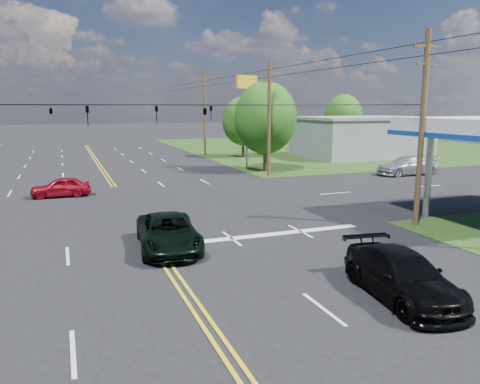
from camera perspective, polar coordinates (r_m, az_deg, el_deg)
name	(u,v)px	position (r m, az deg, el deg)	size (l,w,h in m)	color
ground	(129,209)	(28.09, -13.38, -2.04)	(280.00, 280.00, 0.00)	black
grass_ne	(340,147)	(70.86, 12.12, 5.40)	(46.00, 48.00, 0.03)	#1E3912
stop_bar	(262,236)	(21.83, 2.70, -5.34)	(10.00, 0.50, 0.02)	silver
retail_ne	(361,138)	(57.99, 14.48, 6.42)	(14.00, 10.00, 4.40)	slate
pole_se	(422,127)	(24.57, 21.31, 7.36)	(1.60, 0.28, 9.50)	#3F281B
pole_ne	(269,118)	(39.80, 3.57, 8.95)	(1.60, 0.28, 9.50)	#3F281B
pole_right_far	(204,112)	(57.64, -4.36, 9.64)	(1.60, 0.28, 10.00)	#3F281B
span_wire_signals	(124,105)	(27.45, -13.92, 10.27)	(26.00, 18.00, 1.13)	black
power_lines	(127,53)	(25.61, -13.60, 16.14)	(26.04, 100.00, 0.64)	black
tree_right_a	(265,118)	(42.95, 3.12, 9.00)	(5.70, 5.70, 8.18)	#3F281B
tree_right_b	(243,121)	(55.00, 0.39, 8.65)	(4.94, 4.94, 7.09)	#3F281B
tree_far_r	(343,116)	(68.40, 12.47, 9.03)	(5.32, 5.32, 7.63)	#3F281B
pickup_dkgreen	(168,233)	(19.84, -8.74, -4.91)	(2.39, 5.19, 1.44)	black
suv_black	(402,275)	(15.66, 19.15, -9.57)	(2.04, 5.01, 1.45)	black
sedan_red	(61,187)	(33.16, -21.01, 0.58)	(1.54, 3.83, 1.30)	maroon
sedan_far	(407,165)	(43.47, 19.70, 3.07)	(2.29, 5.62, 1.63)	silver
polesign_ne	(247,95)	(44.45, 0.85, 11.69)	(2.35, 1.04, 8.73)	#A5A5AA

